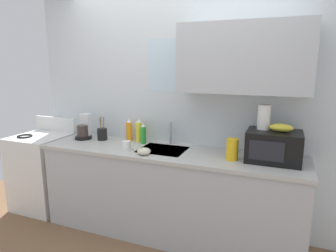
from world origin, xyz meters
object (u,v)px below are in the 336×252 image
(cereal_canister, at_px, (232,149))
(small_bowl, at_px, (144,151))
(banana_bunch, at_px, (281,128))
(dish_soap_bottle_green, at_px, (143,134))
(stove_range, at_px, (43,171))
(dish_soap_bottle_yellow, at_px, (139,131))
(coffee_maker, at_px, (85,129))
(microwave, at_px, (274,146))
(dish_soap_bottle_orange, at_px, (129,131))
(mug_white, at_px, (127,146))
(utensil_crock, at_px, (102,134))
(paper_towel_roll, at_px, (264,117))

(cereal_canister, height_order, small_bowl, cereal_canister)
(banana_bunch, bearing_deg, cereal_canister, -165.62)
(dish_soap_bottle_green, relative_size, small_bowl, 1.69)
(stove_range, bearing_deg, dish_soap_bottle_yellow, 9.26)
(dish_soap_bottle_yellow, bearing_deg, small_bowl, -57.32)
(dish_soap_bottle_yellow, bearing_deg, cereal_canister, -13.49)
(stove_range, distance_m, coffee_maker, 0.80)
(microwave, height_order, dish_soap_bottle_orange, microwave)
(mug_white, xyz_separation_m, utensil_crock, (-0.46, 0.26, 0.02))
(stove_range, bearing_deg, microwave, 0.98)
(microwave, bearing_deg, dish_soap_bottle_green, 175.54)
(coffee_maker, height_order, small_bowl, coffee_maker)
(stove_range, xyz_separation_m, cereal_canister, (2.29, -0.05, 0.54))
(small_bowl, bearing_deg, paper_towel_roll, 16.09)
(small_bowl, bearing_deg, stove_range, 172.22)
(dish_soap_bottle_green, bearing_deg, dish_soap_bottle_orange, 165.39)
(microwave, distance_m, coffee_maker, 2.05)
(paper_towel_roll, distance_m, coffee_maker, 1.97)
(banana_bunch, height_order, paper_towel_roll, paper_towel_roll)
(stove_range, distance_m, paper_towel_roll, 2.66)
(mug_white, bearing_deg, paper_towel_roll, 10.78)
(banana_bunch, bearing_deg, dish_soap_bottle_green, 175.77)
(dish_soap_bottle_orange, bearing_deg, stove_range, -169.82)
(microwave, height_order, coffee_maker, coffee_maker)
(dish_soap_bottle_green, bearing_deg, stove_range, -173.56)
(dish_soap_bottle_yellow, relative_size, cereal_canister, 1.31)
(dish_soap_bottle_yellow, height_order, cereal_canister, dish_soap_bottle_yellow)
(cereal_canister, bearing_deg, mug_white, -174.96)
(cereal_canister, relative_size, mug_white, 2.03)
(dish_soap_bottle_green, bearing_deg, paper_towel_roll, -2.41)
(paper_towel_roll, xyz_separation_m, dish_soap_bottle_yellow, (-1.30, 0.10, -0.26))
(coffee_maker, bearing_deg, mug_white, -19.80)
(banana_bunch, distance_m, small_bowl, 1.25)
(paper_towel_roll, bearing_deg, dish_soap_bottle_orange, 175.84)
(coffee_maker, bearing_deg, cereal_canister, -5.29)
(dish_soap_bottle_orange, distance_m, cereal_canister, 1.21)
(mug_white, distance_m, small_bowl, 0.23)
(stove_range, bearing_deg, coffee_maker, 10.24)
(microwave, xyz_separation_m, coffee_maker, (-2.05, 0.06, -0.03))
(dish_soap_bottle_orange, relative_size, small_bowl, 1.89)
(dish_soap_bottle_yellow, height_order, utensil_crock, utensil_crock)
(dish_soap_bottle_green, bearing_deg, cereal_canister, -11.61)
(banana_bunch, xyz_separation_m, dish_soap_bottle_green, (-1.37, 0.10, -0.20))
(paper_towel_roll, height_order, cereal_canister, paper_towel_roll)
(stove_range, height_order, coffee_maker, coffee_maker)
(paper_towel_roll, distance_m, dish_soap_bottle_yellow, 1.33)
(banana_bunch, xyz_separation_m, small_bowl, (-1.19, -0.25, -0.27))
(microwave, distance_m, dish_soap_bottle_orange, 1.53)
(dish_soap_bottle_green, xyz_separation_m, mug_white, (-0.04, -0.29, -0.06))
(microwave, xyz_separation_m, small_bowl, (-1.14, -0.25, -0.10))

